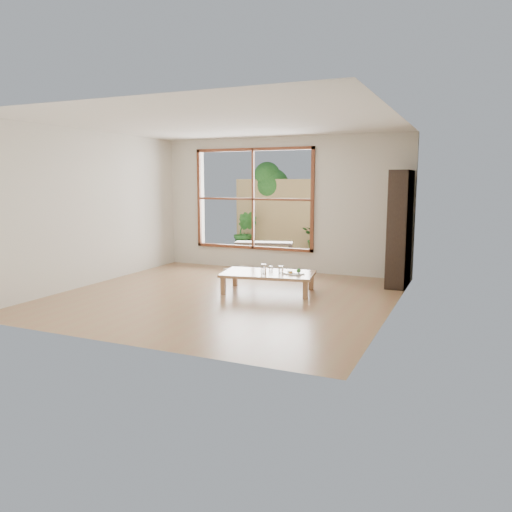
{
  "coord_description": "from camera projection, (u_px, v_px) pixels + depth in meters",
  "views": [
    {
      "loc": [
        3.47,
        -6.69,
        1.77
      ],
      "look_at": [
        0.24,
        0.65,
        0.55
      ],
      "focal_mm": 35.0,
      "sensor_mm": 36.0,
      "label": 1
    }
  ],
  "objects": [
    {
      "name": "ground",
      "position": [
        225.0,
        296.0,
        7.7
      ],
      "size": [
        5.0,
        5.0,
        0.0
      ],
      "primitive_type": "plane",
      "color": "#98754C",
      "rests_on": "ground"
    },
    {
      "name": "low_table",
      "position": [
        268.0,
        275.0,
        7.94
      ],
      "size": [
        1.56,
        1.04,
        0.31
      ],
      "rotation": [
        0.0,
        0.0,
        0.17
      ],
      "color": "#A37B4F",
      "rests_on": "ground"
    },
    {
      "name": "floor_cushion",
      "position": [
        243.0,
        271.0,
        9.64
      ],
      "size": [
        0.68,
        0.68,
        0.08
      ],
      "primitive_type": "cube",
      "rotation": [
        0.0,
        0.0,
        -0.31
      ],
      "color": "white",
      "rests_on": "ground"
    },
    {
      "name": "bookshelf",
      "position": [
        400.0,
        229.0,
        8.35
      ],
      "size": [
        0.31,
        0.87,
        1.94
      ],
      "primitive_type": "cube",
      "color": "#2F231A",
      "rests_on": "ground"
    },
    {
      "name": "glass_tall",
      "position": [
        264.0,
        269.0,
        7.82
      ],
      "size": [
        0.08,
        0.08,
        0.15
      ],
      "primitive_type": "cylinder",
      "color": "silver",
      "rests_on": "low_table"
    },
    {
      "name": "glass_mid",
      "position": [
        281.0,
        269.0,
        7.9
      ],
      "size": [
        0.08,
        0.08,
        0.11
      ],
      "primitive_type": "cylinder",
      "color": "silver",
      "rests_on": "low_table"
    },
    {
      "name": "glass_short",
      "position": [
        271.0,
        268.0,
        8.08
      ],
      "size": [
        0.06,
        0.06,
        0.08
      ],
      "primitive_type": "cylinder",
      "color": "silver",
      "rests_on": "low_table"
    },
    {
      "name": "glass_small",
      "position": [
        263.0,
        269.0,
        8.0
      ],
      "size": [
        0.06,
        0.06,
        0.07
      ],
      "primitive_type": "cylinder",
      "color": "silver",
      "rests_on": "low_table"
    },
    {
      "name": "food_tray",
      "position": [
        294.0,
        273.0,
        7.81
      ],
      "size": [
        0.33,
        0.28,
        0.09
      ],
      "rotation": [
        0.0,
        0.0,
        -0.29
      ],
      "color": "white",
      "rests_on": "low_table"
    },
    {
      "name": "deck",
      "position": [
        274.0,
        260.0,
        11.16
      ],
      "size": [
        2.8,
        2.0,
        0.05
      ],
      "primitive_type": "cube",
      "color": "#3D362C",
      "rests_on": "ground"
    },
    {
      "name": "garden_bench",
      "position": [
        264.0,
        245.0,
        11.02
      ],
      "size": [
        1.31,
        0.68,
        0.4
      ],
      "rotation": [
        0.0,
        0.0,
        0.26
      ],
      "color": "#2F231A",
      "rests_on": "deck"
    },
    {
      "name": "bamboo_fence",
      "position": [
        290.0,
        217.0,
        11.93
      ],
      "size": [
        2.8,
        0.06,
        1.8
      ],
      "primitive_type": "cube",
      "color": "tan",
      "rests_on": "ground"
    },
    {
      "name": "shrub_right",
      "position": [
        321.0,
        238.0,
        11.47
      ],
      "size": [
        0.84,
        0.75,
        0.88
      ],
      "primitive_type": "imported",
      "rotation": [
        0.0,
        0.0,
        0.08
      ],
      "color": "#316A27",
      "rests_on": "deck"
    },
    {
      "name": "shrub_left",
      "position": [
        245.0,
        232.0,
        12.03
      ],
      "size": [
        0.62,
        0.53,
        1.01
      ],
      "primitive_type": "imported",
      "rotation": [
        0.0,
        0.0,
        0.15
      ],
      "color": "#316A27",
      "rests_on": "deck"
    },
    {
      "name": "garden_tree",
      "position": [
        268.0,
        186.0,
        12.37
      ],
      "size": [
        1.04,
        0.85,
        2.22
      ],
      "color": "#4C3D2D",
      "rests_on": "ground"
    }
  ]
}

